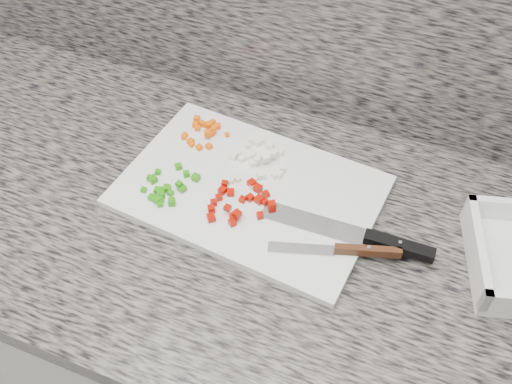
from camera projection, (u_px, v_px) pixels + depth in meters
cabinet at (232, 341)px, 1.31m from camera, size 3.92×0.62×0.86m
countertop at (223, 219)px, 0.97m from camera, size 3.96×0.64×0.04m
cutting_board at (250, 191)px, 0.97m from camera, size 0.45×0.33×0.01m
carrot_pile at (203, 131)px, 1.05m from camera, size 0.08×0.08×0.02m
onion_pile at (259, 156)px, 1.01m from camera, size 0.11×0.09×0.02m
green_pepper_pile at (167, 188)px, 0.96m from camera, size 0.09×0.10×0.02m
red_pepper_pile at (241, 202)px, 0.94m from camera, size 0.11×0.11×0.02m
garlic_pile at (247, 184)px, 0.97m from camera, size 0.06×0.05×0.01m
chef_knife at (369, 238)px, 0.89m from camera, size 0.28×0.04×0.02m
paring_knife at (351, 250)px, 0.88m from camera, size 0.20×0.08×0.02m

